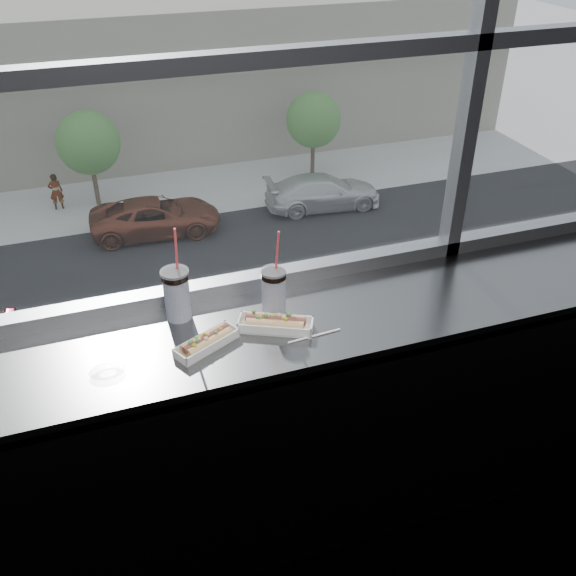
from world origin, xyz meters
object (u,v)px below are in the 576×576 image
object	(u,v)px
hotdog_tray_left	(207,341)
car_near_c	(95,325)
soda_cup_left	(177,292)
wrapper	(107,371)
soda_cup_right	(274,290)
car_far_b	(155,211)
car_near_e	(493,253)
car_far_c	(323,187)
tree_center	(88,143)
hotdog_tray_right	(276,323)
tree_right	(313,120)
pedestrian_b	(55,188)
loose_straw	(314,336)

from	to	relation	value
hotdog_tray_left	car_near_c	bearing A→B (deg)	65.70
soda_cup_left	wrapper	bearing A→B (deg)	-139.42
soda_cup_right	car_far_b	distance (m)	26.72
soda_cup_right	car_near_e	world-z (taller)	soda_cup_right
car_far_c	tree_center	size ratio (longest dim) A/B	1.39
hotdog_tray_right	tree_right	distance (m)	31.81
hotdog_tray_right	wrapper	distance (m)	0.62
car_far_c	tree_center	world-z (taller)	tree_center
car_near_c	tree_right	world-z (taller)	tree_right
wrapper	soda_cup_left	bearing A→B (deg)	40.58
hotdog_tray_right	soda_cup_right	size ratio (longest dim) A/B	0.79
car_near_e	car_near_c	bearing A→B (deg)	92.19
car_far_b	pedestrian_b	xyz separation A→B (m)	(-4.06, 4.07, 0.00)
car_near_c	soda_cup_left	bearing A→B (deg)	-171.36
hotdog_tray_left	soda_cup_right	world-z (taller)	soda_cup_right
soda_cup_right	pedestrian_b	xyz separation A→B (m)	(-1.78, 28.27, -11.09)
soda_cup_left	tree_center	size ratio (longest dim) A/B	0.08
hotdog_tray_left	car_near_e	distance (m)	24.55
loose_straw	car_near_e	distance (m)	24.36
hotdog_tray_right	wrapper	xyz separation A→B (m)	(-0.61, -0.05, -0.01)
car_near_c	car_far_b	xyz separation A→B (m)	(3.26, 8.00, -0.06)
soda_cup_right	car_far_c	bearing A→B (deg)	67.00
wrapper	car_far_c	bearing A→B (deg)	65.86
car_near_c	tree_right	bearing A→B (deg)	-39.25
car_near_c	hotdog_tray_left	bearing A→B (deg)	-171.19
hotdog_tray_left	hotdog_tray_right	distance (m)	0.27
tree_center	tree_right	size ratio (longest dim) A/B	1.04
soda_cup_right	car_near_e	distance (m)	24.33
loose_straw	tree_center	world-z (taller)	loose_straw
wrapper	tree_right	bearing A→B (deg)	67.19
car_near_c	tree_right	xyz separation A→B (m)	(12.27, 12.00, 1.86)
soda_cup_right	loose_straw	bearing A→B (deg)	-64.87
soda_cup_right	wrapper	world-z (taller)	soda_cup_right
car_near_c	tree_center	world-z (taller)	tree_center
pedestrian_b	car_near_c	bearing A→B (deg)	93.78
hotdog_tray_left	car_far_c	size ratio (longest dim) A/B	0.04
car_far_c	pedestrian_b	xyz separation A→B (m)	(-12.06, 4.07, -0.02)
hotdog_tray_right	loose_straw	size ratio (longest dim) A/B	1.38
wrapper	car_far_c	distance (m)	28.87
soda_cup_right	wrapper	size ratio (longest dim) A/B	3.30
car_near_e	tree_center	bearing A→B (deg)	52.04
car_far_c	tree_center	xyz separation A→B (m)	(-10.21, 4.00, 2.01)
tree_right	wrapper	bearing A→B (deg)	-112.81
car_far_b	hotdog_tray_left	bearing A→B (deg)	178.76
hotdog_tray_left	car_far_c	distance (m)	28.71
hotdog_tray_left	pedestrian_b	xyz separation A→B (m)	(-1.49, 28.40, -11.01)
soda_cup_left	pedestrian_b	distance (m)	30.32
car_near_e	tree_right	distance (m)	12.53
car_far_c	car_far_b	bearing A→B (deg)	95.10
hotdog_tray_right	wrapper	world-z (taller)	hotdog_tray_right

